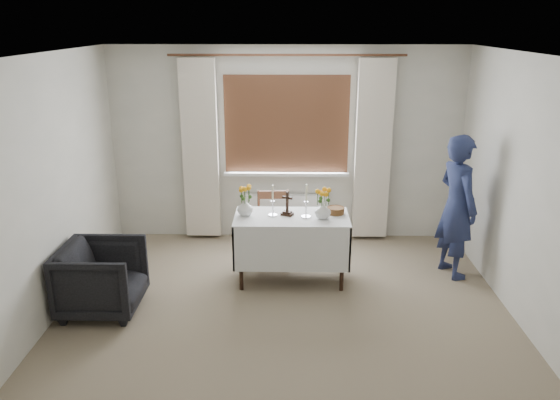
# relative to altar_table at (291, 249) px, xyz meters

# --- Properties ---
(ground) EXTENTS (5.00, 5.00, 0.00)m
(ground) POSITION_rel_altar_table_xyz_m (-0.07, -1.15, -0.38)
(ground) COLOR gray
(ground) RESTS_ON ground
(altar_table) EXTENTS (1.24, 0.64, 0.76)m
(altar_table) POSITION_rel_altar_table_xyz_m (0.00, 0.00, 0.00)
(altar_table) COLOR white
(altar_table) RESTS_ON ground
(wooden_chair) EXTENTS (0.42, 0.42, 0.87)m
(wooden_chair) POSITION_rel_altar_table_xyz_m (-0.21, 0.43, 0.05)
(wooden_chair) COLOR brown
(wooden_chair) RESTS_ON ground
(armchair) EXTENTS (0.78, 0.75, 0.70)m
(armchair) POSITION_rel_altar_table_xyz_m (-1.88, -0.70, -0.03)
(armchair) COLOR black
(armchair) RESTS_ON ground
(person) EXTENTS (0.56, 0.69, 1.63)m
(person) POSITION_rel_altar_table_xyz_m (1.84, 0.21, 0.43)
(person) COLOR navy
(person) RESTS_ON ground
(radiator) EXTENTS (1.10, 0.10, 0.60)m
(radiator) POSITION_rel_altar_table_xyz_m (-0.07, 1.27, -0.08)
(radiator) COLOR white
(radiator) RESTS_ON ground
(wooden_cross) EXTENTS (0.15, 0.13, 0.27)m
(wooden_cross) POSITION_rel_altar_table_xyz_m (-0.05, 0.04, 0.51)
(wooden_cross) COLOR black
(wooden_cross) RESTS_ON altar_table
(candlestick_left) EXTENTS (0.11, 0.11, 0.34)m
(candlestick_left) POSITION_rel_altar_table_xyz_m (-0.21, 0.02, 0.55)
(candlestick_left) COLOR white
(candlestick_left) RESTS_ON altar_table
(candlestick_right) EXTENTS (0.13, 0.13, 0.37)m
(candlestick_right) POSITION_rel_altar_table_xyz_m (0.15, -0.03, 0.56)
(candlestick_right) COLOR white
(candlestick_right) RESTS_ON altar_table
(flower_vase_left) EXTENTS (0.21, 0.21, 0.18)m
(flower_vase_left) POSITION_rel_altar_table_xyz_m (-0.50, 0.02, 0.47)
(flower_vase_left) COLOR silver
(flower_vase_left) RESTS_ON altar_table
(flower_vase_right) EXTENTS (0.19, 0.19, 0.18)m
(flower_vase_right) POSITION_rel_altar_table_xyz_m (0.33, -0.06, 0.47)
(flower_vase_right) COLOR silver
(flower_vase_right) RESTS_ON altar_table
(wicker_basket) EXTENTS (0.19, 0.19, 0.07)m
(wicker_basket) POSITION_rel_altar_table_xyz_m (0.48, 0.10, 0.42)
(wicker_basket) COLOR brown
(wicker_basket) RESTS_ON altar_table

